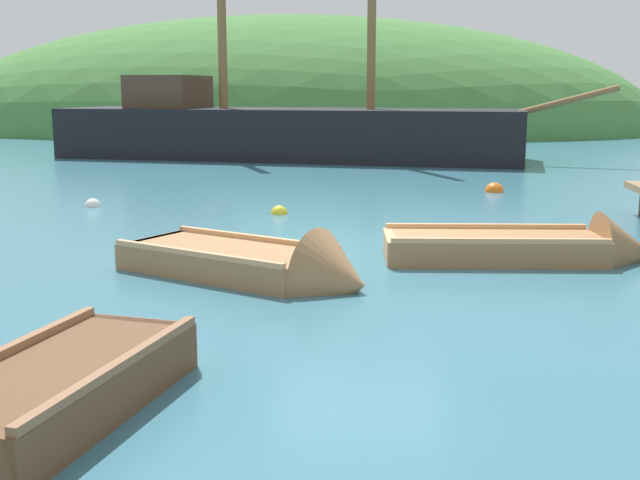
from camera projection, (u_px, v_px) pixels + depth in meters
The scene contains 10 objects.
ground_plane at pixel (361, 253), 11.24m from camera, with size 120.00×120.00×0.00m, color teal.
shore_hill at pixel (283, 130), 44.44m from camera, with size 41.21×21.44×12.59m, color #477F3D.
sailing_ship at pixel (284, 141), 26.43m from camera, with size 18.23×6.04×10.56m.
rowboat_portside at pixel (23, 419), 5.29m from camera, with size 1.55×3.10×0.99m.
rowboat_near_dock at pixel (266, 270), 9.73m from camera, with size 3.59×2.65×1.22m.
rowboat_far at pixel (537, 252), 10.80m from camera, with size 3.73×1.45×1.14m.
buoy_white at pixel (93, 206), 15.72m from camera, with size 0.33×0.33×0.33m, color white.
buoy_orange at pixel (494, 192), 17.94m from camera, with size 0.44×0.44×0.44m, color orange.
buoy_yellow at pixel (279, 214), 14.80m from camera, with size 0.32×0.32×0.32m, color yellow.
buoy_red at pixel (216, 240), 12.21m from camera, with size 0.34×0.34×0.34m, color red.
Camera 1 is at (0.56, -11.00, 2.33)m, focal length 44.01 mm.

